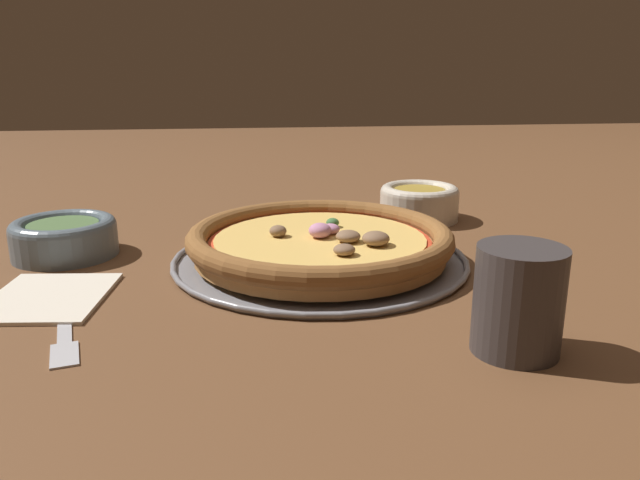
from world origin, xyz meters
name	(u,v)px	position (x,y,z in m)	size (l,w,h in m)	color
ground_plane	(320,263)	(0.00, 0.00, 0.00)	(3.00, 3.00, 0.00)	brown
pizza_tray	(320,259)	(0.00, 0.00, 0.00)	(0.35, 0.35, 0.01)	gray
pizza	(320,241)	(0.00, 0.00, 0.03)	(0.31, 0.31, 0.04)	#BC7F42
bowl_near	(419,201)	(0.19, -0.17, 0.03)	(0.12, 0.12, 0.05)	beige
bowl_far	(64,236)	(0.06, 0.31, 0.02)	(0.12, 0.12, 0.05)	slate
drinking_cup	(518,300)	(-0.25, -0.13, 0.04)	(0.07, 0.07, 0.09)	#383333
napkin	(48,295)	(-0.08, 0.28, 0.00)	(0.14, 0.12, 0.01)	beige
fork	(65,324)	(-0.15, 0.25, 0.00)	(0.20, 0.07, 0.00)	#B7B7BC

